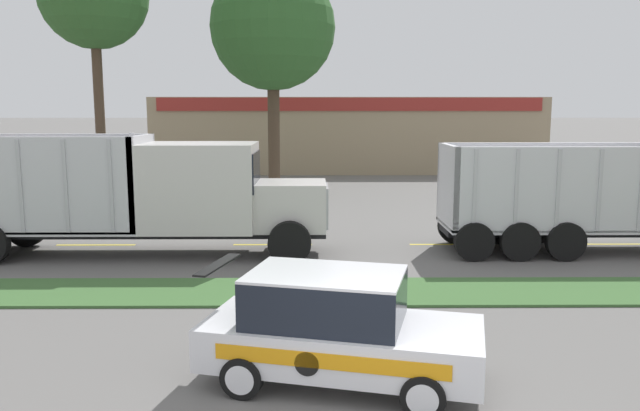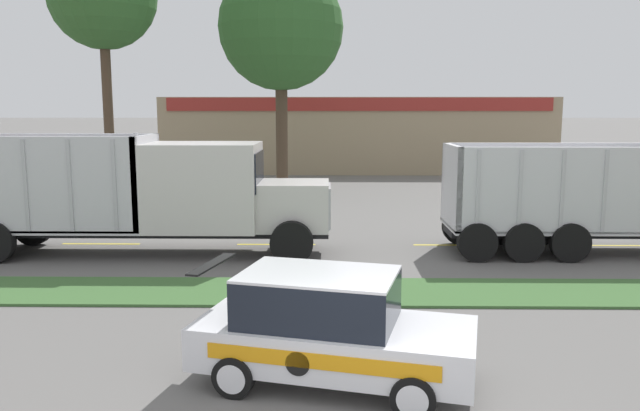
# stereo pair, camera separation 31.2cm
# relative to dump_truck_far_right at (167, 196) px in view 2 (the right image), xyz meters

# --- Properties ---
(grass_verge) EXTENTS (120.00, 2.15, 0.06)m
(grass_verge) POSITION_rel_dump_truck_far_right_xyz_m (4.78, -3.79, -1.65)
(grass_verge) COLOR #3D6633
(grass_verge) RESTS_ON ground_plane
(centre_line_3) EXTENTS (2.40, 0.14, 0.01)m
(centre_line_3) POSITION_rel_dump_truck_far_right_xyz_m (-2.44, 1.29, -1.68)
(centre_line_3) COLOR yellow
(centre_line_3) RESTS_ON ground_plane
(centre_line_4) EXTENTS (2.40, 0.14, 0.01)m
(centre_line_4) POSITION_rel_dump_truck_far_right_xyz_m (2.96, 1.29, -1.68)
(centre_line_4) COLOR yellow
(centre_line_4) RESTS_ON ground_plane
(centre_line_5) EXTENTS (2.40, 0.14, 0.01)m
(centre_line_5) POSITION_rel_dump_truck_far_right_xyz_m (8.36, 1.29, -1.68)
(centre_line_5) COLOR yellow
(centre_line_5) RESTS_ON ground_plane
(centre_line_6) EXTENTS (2.40, 0.14, 0.01)m
(centre_line_6) POSITION_rel_dump_truck_far_right_xyz_m (13.76, 1.29, -1.68)
(centre_line_6) COLOR yellow
(centre_line_6) RESTS_ON ground_plane
(dump_truck_far_right) EXTENTS (11.01, 2.58, 3.49)m
(dump_truck_far_right) POSITION_rel_dump_truck_far_right_xyz_m (0.00, 0.00, 0.00)
(dump_truck_far_right) COLOR black
(dump_truck_far_right) RESTS_ON ground_plane
(rally_car) EXTENTS (4.44, 2.72, 1.73)m
(rally_car) POSITION_rel_dump_truck_far_right_xyz_m (4.58, -8.41, -0.82)
(rally_car) COLOR white
(rally_car) RESTS_ON ground_plane
(store_building_backdrop) EXTENTS (25.04, 12.10, 4.85)m
(store_building_backdrop) POSITION_rel_dump_truck_far_right_xyz_m (6.40, 27.53, 0.75)
(store_building_backdrop) COLOR #9E896B
(store_building_backdrop) RESTS_ON ground_plane
(tree_behind_left) EXTENTS (6.05, 6.05, 12.56)m
(tree_behind_left) POSITION_rel_dump_truck_far_right_xyz_m (2.22, 13.66, 6.92)
(tree_behind_left) COLOR #473828
(tree_behind_left) RESTS_ON ground_plane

